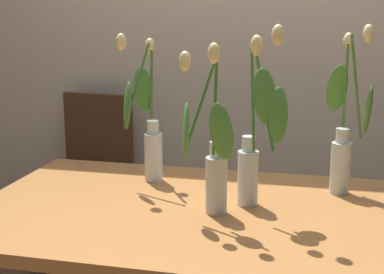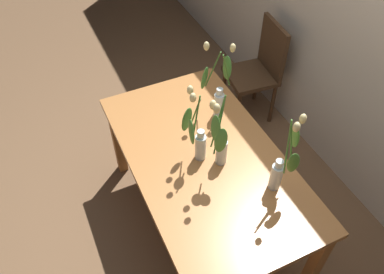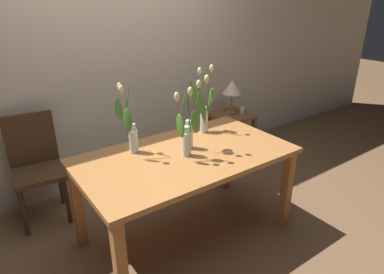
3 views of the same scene
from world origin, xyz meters
TOP-DOWN VIEW (x-y plane):
  - ground_plane at (0.00, 0.00)m, footprint 18.00×18.00m
  - room_wall_rear at (0.00, 1.25)m, footprint 9.00×0.10m
  - dining_table at (0.00, 0.00)m, footprint 1.60×0.90m
  - tulip_vase_0 at (-0.32, 0.25)m, footprint 0.14×0.24m
  - tulip_vase_1 at (0.10, 0.04)m, footprint 0.16×0.15m
  - tulip_vase_2 at (0.38, 0.27)m, footprint 0.17×0.14m
  - tulip_vase_3 at (-0.02, -0.05)m, footprint 0.19×0.14m
  - dining_chair at (-0.88, 0.97)m, footprint 0.44×0.44m
  - side_table at (1.26, 0.88)m, footprint 0.44×0.44m
  - table_lamp at (1.26, 0.90)m, footprint 0.22×0.22m
  - pillar_candle at (1.37, 0.82)m, footprint 0.06×0.06m

SIDE VIEW (x-z plane):
  - ground_plane at x=0.00m, z-range 0.00..0.00m
  - side_table at x=1.26m, z-range 0.16..0.71m
  - dining_chair at x=-0.88m, z-range 0.06..0.99m
  - pillar_candle at x=1.37m, z-range 0.55..0.62m
  - dining_table at x=0.00m, z-range 0.28..1.02m
  - table_lamp at x=1.26m, z-range 0.66..1.06m
  - tulip_vase_3 at x=-0.02m, z-range 0.64..1.18m
  - tulip_vase_0 at x=-0.32m, z-range 0.65..1.19m
  - tulip_vase_2 at x=0.38m, z-range 0.64..1.22m
  - tulip_vase_1 at x=0.10m, z-range 0.64..1.22m
  - room_wall_rear at x=0.00m, z-range 0.00..2.70m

